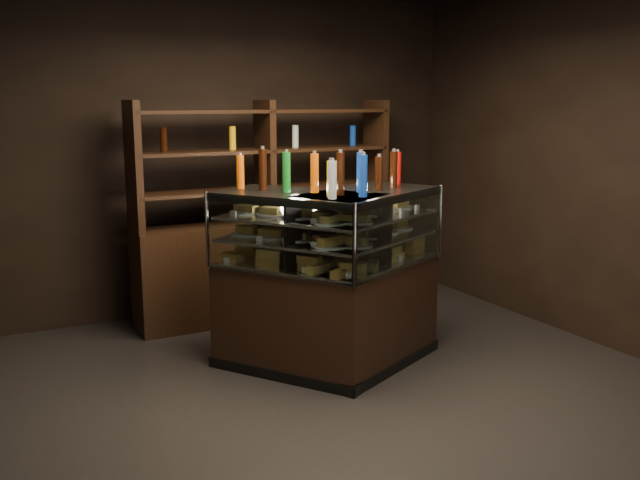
# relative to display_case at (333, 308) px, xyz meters

# --- Properties ---
(ground) EXTENTS (5.00, 5.00, 0.00)m
(ground) POSITION_rel_display_case_xyz_m (-0.28, -0.59, -0.46)
(ground) COLOR black
(ground) RESTS_ON ground
(room_shell) EXTENTS (5.02, 5.02, 3.01)m
(room_shell) POSITION_rel_display_case_xyz_m (-0.28, -0.59, 1.49)
(room_shell) COLOR black
(room_shell) RESTS_ON ground
(display_case) EXTENTS (1.79, 1.37, 1.35)m
(display_case) POSITION_rel_display_case_xyz_m (0.00, 0.00, 0.00)
(display_case) COLOR black
(display_case) RESTS_ON ground
(food_display) EXTENTS (1.46, 1.03, 0.42)m
(food_display) POSITION_rel_display_case_xyz_m (-0.00, -0.00, 0.59)
(food_display) COLOR gold
(food_display) RESTS_ON display_case
(bottles_top) EXTENTS (1.29, 0.89, 0.30)m
(bottles_top) POSITION_rel_display_case_xyz_m (0.00, 0.00, 1.03)
(bottles_top) COLOR #B20C0A
(bottles_top) RESTS_ON display_case
(potted_conifer) EXTENTS (0.36, 0.36, 0.77)m
(potted_conifer) POSITION_rel_display_case_xyz_m (1.02, 0.82, -0.02)
(potted_conifer) COLOR black
(potted_conifer) RESTS_ON ground
(back_shelving) EXTENTS (2.46, 0.49, 2.00)m
(back_shelving) POSITION_rel_display_case_xyz_m (0.07, 1.46, 0.15)
(back_shelving) COLOR black
(back_shelving) RESTS_ON ground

